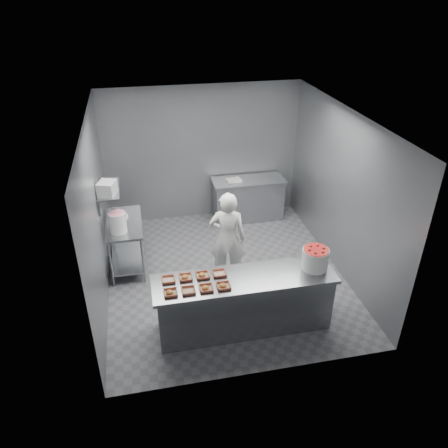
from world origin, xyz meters
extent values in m
plane|color=#4C4C51|center=(0.00, 0.00, 0.00)|extent=(4.50, 4.50, 0.00)
plane|color=white|center=(0.00, 0.00, 2.80)|extent=(4.50, 4.50, 0.00)
cube|color=slate|center=(0.00, 2.25, 1.40)|extent=(4.00, 0.04, 2.80)
cube|color=slate|center=(-2.00, 0.00, 1.40)|extent=(0.04, 4.50, 2.80)
cube|color=slate|center=(2.00, 0.00, 1.40)|extent=(0.04, 4.50, 2.80)
cube|color=slate|center=(0.00, -1.35, 0.88)|extent=(2.60, 0.70, 0.05)
cube|color=slate|center=(0.00, -1.35, 0.42)|extent=(2.50, 0.64, 0.85)
cube|color=slate|center=(-1.65, 0.60, 0.88)|extent=(0.60, 1.20, 0.04)
cube|color=slate|center=(-1.65, 0.60, 0.20)|extent=(0.56, 1.15, 0.03)
cylinder|color=slate|center=(-1.91, 0.04, 0.44)|extent=(0.04, 0.04, 0.88)
cylinder|color=slate|center=(-1.39, 0.04, 0.44)|extent=(0.04, 0.04, 0.88)
cylinder|color=slate|center=(-1.91, 1.16, 0.44)|extent=(0.04, 0.04, 0.88)
cylinder|color=slate|center=(-1.39, 1.16, 0.44)|extent=(0.04, 0.04, 0.88)
cube|color=slate|center=(0.90, 1.90, 0.88)|extent=(1.50, 0.60, 0.05)
cube|color=slate|center=(0.90, 1.90, 0.42)|extent=(1.44, 0.55, 0.85)
cube|color=slate|center=(-1.82, 0.60, 1.55)|extent=(0.35, 0.90, 0.03)
cube|color=tan|center=(-1.05, -1.50, 0.92)|extent=(0.18, 0.18, 0.04)
cube|color=white|center=(-1.01, -1.48, 0.91)|extent=(0.10, 0.06, 0.00)
ellipsoid|color=#CD7233|center=(-1.06, -1.50, 0.93)|extent=(0.10, 0.10, 0.05)
cube|color=tan|center=(-0.81, -1.50, 0.92)|extent=(0.18, 0.18, 0.04)
cube|color=white|center=(-0.77, -1.48, 0.91)|extent=(0.10, 0.06, 0.00)
cube|color=tan|center=(-0.57, -1.50, 0.92)|extent=(0.18, 0.18, 0.04)
cube|color=white|center=(-0.53, -1.48, 0.91)|extent=(0.10, 0.06, 0.00)
ellipsoid|color=#CD7233|center=(-0.58, -1.50, 0.93)|extent=(0.10, 0.10, 0.05)
cube|color=tan|center=(-0.33, -1.50, 0.92)|extent=(0.18, 0.18, 0.04)
cube|color=white|center=(-0.29, -1.48, 0.91)|extent=(0.10, 0.06, 0.00)
ellipsoid|color=#CD7233|center=(-0.34, -1.50, 0.93)|extent=(0.10, 0.10, 0.05)
cube|color=tan|center=(-1.05, -1.20, 0.92)|extent=(0.18, 0.18, 0.04)
cube|color=white|center=(-1.01, -1.19, 0.91)|extent=(0.10, 0.06, 0.00)
cube|color=tan|center=(-0.81, -1.20, 0.92)|extent=(0.18, 0.18, 0.04)
cube|color=white|center=(-0.77, -1.19, 0.91)|extent=(0.10, 0.06, 0.00)
ellipsoid|color=#CD7233|center=(-0.82, -1.20, 0.93)|extent=(0.10, 0.10, 0.05)
cube|color=tan|center=(-0.57, -1.20, 0.92)|extent=(0.18, 0.18, 0.04)
cube|color=white|center=(-0.53, -1.19, 0.91)|extent=(0.10, 0.06, 0.00)
ellipsoid|color=#CD7233|center=(-0.58, -1.20, 0.93)|extent=(0.10, 0.10, 0.05)
cube|color=tan|center=(-0.33, -1.20, 0.92)|extent=(0.18, 0.18, 0.04)
cube|color=white|center=(-0.29, -1.19, 0.91)|extent=(0.10, 0.06, 0.00)
imported|color=silver|center=(0.01, -0.17, 0.83)|extent=(0.69, 0.55, 1.66)
cylinder|color=silver|center=(1.04, -1.32, 1.05)|extent=(0.38, 0.38, 0.31)
cylinder|color=#F1411C|center=(1.04, -1.32, 1.20)|extent=(0.36, 0.36, 0.04)
cylinder|color=silver|center=(-1.73, 0.30, 1.08)|extent=(0.28, 0.28, 0.35)
cylinder|color=#D86C8B|center=(-1.73, 0.30, 1.25)|extent=(0.26, 0.26, 0.02)
torus|color=slate|center=(-1.73, 0.30, 1.18)|extent=(0.29, 0.01, 0.29)
cylinder|color=silver|center=(-1.74, 0.78, 0.91)|extent=(0.41, 0.41, 0.03)
cube|color=#CCB28C|center=(-1.72, 0.72, 0.91)|extent=(0.17, 0.15, 0.02)
cube|color=gray|center=(-1.82, 0.35, 1.67)|extent=(0.33, 0.36, 0.22)
cube|color=silver|center=(0.58, 1.90, 0.92)|extent=(0.32, 0.25, 0.04)
camera|label=1|loc=(-1.29, -6.12, 4.59)|focal=35.00mm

